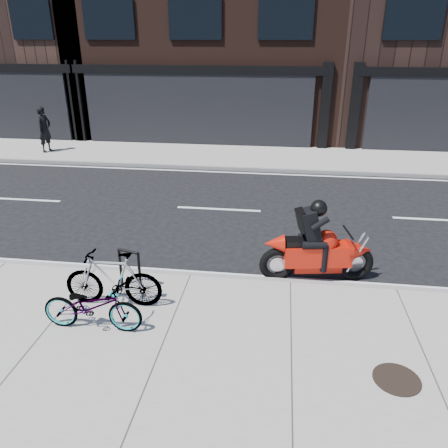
# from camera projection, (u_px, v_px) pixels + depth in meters

# --- Properties ---
(ground) EXTENTS (120.00, 120.00, 0.00)m
(ground) POSITION_uv_depth(u_px,v_px,m) (207.00, 239.00, 10.65)
(ground) COLOR black
(ground) RESTS_ON ground
(sidewalk_near) EXTENTS (60.00, 6.00, 0.13)m
(sidewalk_near) POSITION_uv_depth(u_px,v_px,m) (147.00, 387.00, 6.08)
(sidewalk_near) COLOR gray
(sidewalk_near) RESTS_ON ground
(sidewalk_far) EXTENTS (60.00, 3.50, 0.13)m
(sidewalk_far) POSITION_uv_depth(u_px,v_px,m) (239.00, 156.00, 17.67)
(sidewalk_far) COLOR gray
(sidewalk_far) RESTS_ON ground
(building_midwest) EXTENTS (10.00, 10.00, 12.00)m
(building_midwest) POSITION_uv_depth(u_px,v_px,m) (26.00, 6.00, 22.91)
(building_midwest) COLOR black
(building_midwest) RESTS_ON ground
(bike_rack) EXTENTS (0.46, 0.17, 0.80)m
(bike_rack) POSITION_uv_depth(u_px,v_px,m) (130.00, 266.00, 8.17)
(bike_rack) COLOR black
(bike_rack) RESTS_ON sidewalk_near
(bicycle_front) EXTENTS (1.65, 0.59, 0.87)m
(bicycle_front) POSITION_uv_depth(u_px,v_px,m) (92.00, 306.00, 7.03)
(bicycle_front) COLOR gray
(bicycle_front) RESTS_ON sidewalk_near
(bicycle_rear) EXTENTS (1.75, 0.55, 1.04)m
(bicycle_rear) POSITION_uv_depth(u_px,v_px,m) (113.00, 279.00, 7.63)
(bicycle_rear) COLOR gray
(bicycle_rear) RESTS_ON sidewalk_near
(motorcycle) EXTENTS (2.30, 0.73, 1.73)m
(motorcycle) POSITION_uv_depth(u_px,v_px,m) (323.00, 248.00, 8.62)
(motorcycle) COLOR black
(motorcycle) RESTS_ON ground
(pedestrian) EXTENTS (0.57, 0.75, 1.83)m
(pedestrian) POSITION_uv_depth(u_px,v_px,m) (45.00, 129.00, 17.79)
(pedestrian) COLOR black
(pedestrian) RESTS_ON sidewalk_far
(manhole_cover) EXTENTS (0.81, 0.81, 0.02)m
(manhole_cover) POSITION_uv_depth(u_px,v_px,m) (397.00, 379.00, 6.12)
(manhole_cover) COLOR black
(manhole_cover) RESTS_ON sidewalk_near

